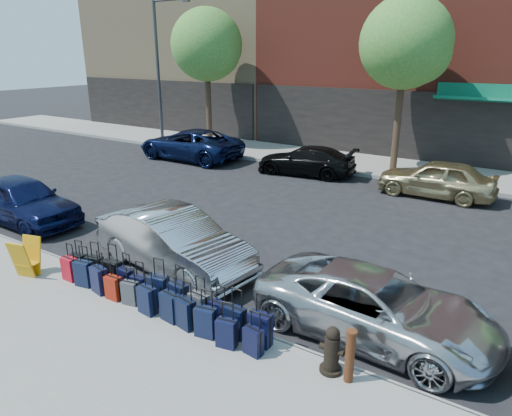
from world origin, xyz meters
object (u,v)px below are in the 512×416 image
Objects in this scene: tree_left at (209,47)px; bollard at (350,355)px; display_rack at (26,258)px; car_far_1 at (306,161)px; suitcase_front_5 at (158,290)px; car_near_0 at (22,200)px; car_far_0 at (190,144)px; car_near_2 at (375,306)px; car_far_2 at (437,178)px; streetlight at (160,61)px; tree_center at (409,45)px; car_near_1 at (173,241)px; fire_hydrant at (332,351)px.

tree_left is 20.61m from bollard.
display_rack is 12.50m from car_far_1.
suitcase_front_5 is 7.48m from car_near_0.
car_far_1 is at bearing 93.85° from car_far_0.
car_near_0 is 0.96× the size of car_near_2.
bollard is 0.22× the size of car_far_2.
streetlight reaches higher than suitcase_front_5.
tree_center reaches higher than display_rack.
car_far_0 is at bearing -89.95° from car_far_2.
streetlight reaches higher than car_near_0.
tree_center reaches higher than car_far_0.
suitcase_front_5 is 0.24× the size of car_far_1.
car_far_1 is (7.23, -2.52, -4.78)m from tree_left.
tree_center is 1.67× the size of car_near_0.
suitcase_front_5 is at bearing 113.66° from car_near_2.
car_near_1 is 1.03× the size of car_far_1.
streetlight reaches higher than car_far_1.
car_near_2 is at bearing 85.00° from fire_hydrant.
bollard is (16.95, -13.64, -4.03)m from streetlight.
tree_center is at bearing 103.82° from fire_hydrant.
tree_left is 1.67× the size of car_near_0.
fire_hydrant is at bearing -39.24° from streetlight.
car_far_0 is at bearing 9.54° from car_near_0.
car_near_0 is at bearing -122.18° from tree_center.
tree_center is at bearing 17.08° from car_near_2.
display_rack is (-4.22, -14.99, -4.81)m from tree_center.
tree_center is 1.62× the size of car_near_1.
bollard is at bearing -97.16° from car_near_0.
car_far_2 is (10.33, 9.91, -0.03)m from car_near_0.
suitcase_front_5 is 0.24× the size of car_near_0.
tree_left is 20.36m from fire_hydrant.
fire_hydrant is (3.18, -14.27, -4.88)m from tree_center.
car_near_2 is (0.18, 1.60, 0.10)m from fire_hydrant.
display_rack is 0.21× the size of car_far_1.
car_near_0 is at bearing 172.21° from bollard.
tree_center is 15.11m from suitcase_front_5.
tree_left is at bearing 180.00° from tree_center.
car_far_1 is at bearing -19.21° from tree_left.
car_near_1 is (2.44, 2.37, 0.14)m from display_rack.
car_near_2 is (3.35, -12.67, -4.78)m from tree_center.
car_near_0 reaches higher than car_far_1.
car_far_2 is at bearing -51.01° from tree_center.
tree_center is at bearing 2.98° from streetlight.
tree_center is at bearing 120.05° from car_far_1.
fire_hydrant is at bearing 48.47° from car_far_0.
car_near_1 is (8.71, -12.62, -4.67)m from tree_left.
tree_left is 10.50m from tree_center.
suitcase_front_5 is at bearing 38.16° from car_far_0.
display_rack is (-3.51, -0.72, 0.13)m from suitcase_front_5.
fire_hydrant is 11.46m from car_far_2.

